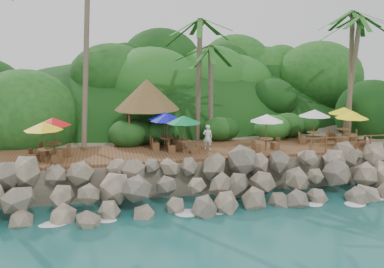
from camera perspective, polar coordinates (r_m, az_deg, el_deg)
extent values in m
plane|color=#19514F|center=(23.77, 3.06, -10.88)|extent=(140.00, 140.00, 0.00)
cube|color=gray|center=(38.51, -3.09, -0.57)|extent=(32.00, 25.20, 2.10)
ellipsoid|color=#143811|center=(46.00, -4.53, 0.04)|extent=(44.80, 28.00, 15.40)
cube|color=brown|center=(28.66, 0.00, -2.35)|extent=(26.00, 5.00, 0.20)
ellipsoid|color=white|center=(23.55, -19.30, -11.68)|extent=(1.20, 0.80, 0.06)
ellipsoid|color=white|center=(23.33, -11.83, -11.49)|extent=(1.20, 0.80, 0.06)
ellipsoid|color=white|center=(23.49, -4.36, -11.10)|extent=(1.20, 0.80, 0.06)
ellipsoid|color=white|center=(24.03, 2.87, -10.55)|extent=(1.20, 0.80, 0.06)
ellipsoid|color=white|center=(24.92, 9.66, -9.88)|extent=(1.20, 0.80, 0.06)
ellipsoid|color=white|center=(26.13, 15.86, -9.15)|extent=(1.20, 0.80, 0.06)
ellipsoid|color=white|center=(27.62, 21.44, -8.40)|extent=(1.20, 0.80, 0.06)
cylinder|color=brown|center=(30.38, -14.07, 11.25)|extent=(1.27, 3.58, 13.32)
cylinder|color=brown|center=(30.95, 0.91, 7.06)|extent=(0.57, 0.84, 8.75)
ellipsoid|color=#23601E|center=(30.93, 0.93, 15.16)|extent=(6.00, 6.00, 2.40)
cylinder|color=brown|center=(31.21, 2.56, 5.38)|extent=(0.64, 0.76, 6.90)
ellipsoid|color=#23601E|center=(31.04, 2.61, 11.72)|extent=(6.00, 6.00, 2.40)
cylinder|color=brown|center=(35.42, 20.60, 7.58)|extent=(0.89, 1.82, 9.54)
ellipsoid|color=#23601E|center=(35.49, 21.15, 15.32)|extent=(6.00, 6.00, 2.40)
cylinder|color=brown|center=(35.47, 20.80, 7.17)|extent=(0.54, 1.50, 9.09)
ellipsoid|color=#23601E|center=(35.49, 21.33, 14.52)|extent=(6.00, 6.00, 2.40)
cylinder|color=brown|center=(29.63, -8.42, 0.55)|extent=(0.16, 0.16, 2.40)
cylinder|color=brown|center=(29.93, -3.06, 0.76)|extent=(0.16, 0.16, 2.40)
cylinder|color=brown|center=(32.38, -8.74, 1.46)|extent=(0.16, 0.16, 2.40)
cylinder|color=brown|center=(32.65, -3.83, 1.65)|extent=(0.16, 0.16, 2.40)
cone|color=brown|center=(30.79, -6.10, 5.34)|extent=(4.74, 4.74, 2.20)
cylinder|color=brown|center=(31.72, 16.02, -0.53)|extent=(0.09, 0.09, 0.81)
cylinder|color=brown|center=(31.64, 16.06, 0.21)|extent=(0.91, 0.91, 0.05)
cylinder|color=brown|center=(31.57, 16.09, 0.88)|extent=(0.05, 0.05, 2.40)
cone|color=silver|center=(31.41, 16.20, 2.74)|extent=(2.29, 2.29, 0.49)
cube|color=brown|center=(31.60, 14.65, -0.78)|extent=(0.57, 0.57, 0.50)
cube|color=brown|center=(31.92, 17.34, -0.81)|extent=(0.57, 0.57, 0.50)
cylinder|color=brown|center=(31.62, 20.55, -0.85)|extent=(0.09, 0.09, 0.81)
cylinder|color=brown|center=(31.54, 20.60, -0.11)|extent=(0.91, 0.91, 0.05)
cylinder|color=brown|center=(31.48, 20.65, 0.57)|extent=(0.05, 0.05, 2.40)
cone|color=yellow|center=(31.31, 20.78, 2.43)|extent=(2.29, 2.29, 0.49)
cube|color=brown|center=(31.48, 19.18, -1.09)|extent=(0.58, 0.58, 0.50)
cube|color=brown|center=(31.85, 21.86, -1.14)|extent=(0.58, 0.58, 0.50)
cylinder|color=brown|center=(27.77, -1.09, -1.73)|extent=(0.09, 0.09, 0.81)
cylinder|color=brown|center=(27.68, -1.10, -0.90)|extent=(0.91, 0.91, 0.05)
cylinder|color=brown|center=(27.60, -1.10, -0.13)|extent=(0.05, 0.05, 2.40)
cone|color=#0C743C|center=(27.42, -1.11, 1.99)|extent=(2.29, 2.29, 0.49)
cube|color=brown|center=(27.95, -2.63, -1.98)|extent=(0.59, 0.59, 0.50)
cube|color=brown|center=(27.68, 0.46, -2.10)|extent=(0.59, 0.59, 0.50)
cylinder|color=brown|center=(26.87, -19.15, -2.82)|extent=(0.09, 0.09, 0.81)
cylinder|color=brown|center=(26.78, -19.21, -1.96)|extent=(0.91, 0.91, 0.05)
cylinder|color=brown|center=(26.70, -19.26, -1.16)|extent=(0.05, 0.05, 2.40)
cone|color=yellow|center=(26.51, -19.40, 1.02)|extent=(2.29, 2.29, 0.49)
cube|color=brown|center=(27.31, -20.50, -3.02)|extent=(0.61, 0.61, 0.50)
cube|color=brown|center=(26.53, -17.72, -3.25)|extent=(0.61, 0.61, 0.50)
cylinder|color=brown|center=(28.34, -18.01, -2.03)|extent=(0.09, 0.09, 0.81)
cylinder|color=brown|center=(28.25, -18.07, -1.22)|extent=(0.91, 0.91, 0.05)
cylinder|color=brown|center=(28.17, -18.11, -0.46)|extent=(0.05, 0.05, 2.40)
cone|color=red|center=(27.99, -18.24, 1.61)|extent=(2.29, 2.29, 0.49)
cube|color=brown|center=(28.75, -19.32, -2.24)|extent=(0.60, 0.60, 0.50)
cube|color=brown|center=(28.01, -16.63, -2.42)|extent=(0.60, 0.60, 0.50)
cylinder|color=brown|center=(28.71, -3.37, -1.32)|extent=(0.09, 0.09, 0.81)
cylinder|color=brown|center=(28.62, -3.38, -0.51)|extent=(0.91, 0.91, 0.05)
cylinder|color=brown|center=(28.55, -3.39, 0.24)|extent=(0.05, 0.05, 2.40)
cone|color=#0C0D9E|center=(28.36, -3.41, 2.29)|extent=(2.29, 2.29, 0.49)
cube|color=brown|center=(28.70, -4.89, -1.66)|extent=(0.49, 0.49, 0.50)
cube|color=brown|center=(28.81, -1.86, -1.57)|extent=(0.49, 0.49, 0.50)
cylinder|color=brown|center=(33.65, 19.62, -0.08)|extent=(0.09, 0.09, 0.81)
cylinder|color=brown|center=(33.58, 19.66, 0.61)|extent=(0.91, 0.91, 0.05)
cylinder|color=brown|center=(33.51, 19.71, 1.25)|extent=(0.05, 0.05, 2.40)
cone|color=yellow|center=(33.36, 19.82, 3.00)|extent=(2.29, 2.29, 0.49)
cube|color=brown|center=(33.58, 18.31, -0.29)|extent=(0.60, 0.60, 0.50)
cube|color=brown|center=(33.80, 20.88, -0.39)|extent=(0.60, 0.60, 0.50)
cylinder|color=brown|center=(29.42, -3.69, -1.01)|extent=(0.09, 0.09, 0.81)
cylinder|color=brown|center=(29.33, -3.70, -0.22)|extent=(0.91, 0.91, 0.05)
cylinder|color=brown|center=(29.26, -3.71, 0.51)|extent=(0.05, 0.05, 2.40)
cone|color=#0C16A7|center=(29.08, -3.74, 2.51)|extent=(2.29, 2.29, 0.49)
cube|color=brown|center=(29.31, -5.15, -1.39)|extent=(0.49, 0.49, 0.50)
cube|color=brown|center=(29.61, -2.25, -1.22)|extent=(0.49, 0.49, 0.50)
cylinder|color=brown|center=(28.77, 9.93, -1.44)|extent=(0.09, 0.09, 0.81)
cylinder|color=brown|center=(28.68, 9.96, -0.64)|extent=(0.91, 0.91, 0.05)
cylinder|color=brown|center=(28.61, 9.98, 0.11)|extent=(0.05, 0.05, 2.40)
cone|color=white|center=(28.43, 10.05, 2.15)|extent=(2.29, 2.29, 0.49)
cube|color=brown|center=(28.37, 8.67, -1.90)|extent=(0.56, 0.56, 0.50)
cube|color=brown|center=(29.25, 11.13, -1.58)|extent=(0.56, 0.56, 0.50)
cylinder|color=brown|center=(28.88, 15.72, -1.46)|extent=(0.10, 0.10, 1.00)
cylinder|color=brown|center=(29.40, 17.62, -1.34)|extent=(0.10, 0.10, 1.00)
cylinder|color=brown|center=(29.95, 19.45, -1.23)|extent=(0.10, 0.10, 1.00)
cylinder|color=brown|center=(30.54, 21.22, -1.12)|extent=(0.10, 0.10, 1.00)
cylinder|color=brown|center=(31.15, 22.91, -1.02)|extent=(0.10, 0.10, 1.00)
cube|color=brown|center=(30.45, 21.28, -0.30)|extent=(7.20, 0.06, 0.06)
cube|color=brown|center=(30.53, 21.22, -1.03)|extent=(7.20, 0.06, 0.06)
imported|color=silver|center=(28.51, 2.12, -0.45)|extent=(0.71, 0.55, 1.73)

